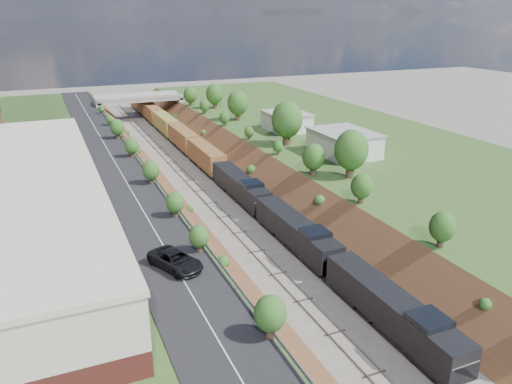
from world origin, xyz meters
The scene contains 16 objects.
platform_left centered at (-33.00, 60.00, 2.50)m, with size 44.00×180.00×5.00m, color #365121.
platform_right centered at (33.00, 60.00, 2.50)m, with size 44.00×180.00×5.00m, color #365121.
embankment_left centered at (-11.00, 60.00, 0.00)m, with size 7.07×180.00×7.07m, color brown.
embankment_right centered at (11.00, 60.00, 0.00)m, with size 7.07×180.00×7.07m, color brown.
rail_left_track centered at (-2.60, 60.00, 0.09)m, with size 1.58×180.00×0.18m, color gray.
rail_right_track centered at (2.60, 60.00, 0.09)m, with size 1.58×180.00×0.18m, color gray.
road centered at (-15.50, 60.00, 5.05)m, with size 8.00×180.00×0.10m, color black.
guardrail centered at (-11.40, 59.80, 5.55)m, with size 0.10×171.00×0.70m.
commercial_building centered at (-28.00, 38.00, 8.51)m, with size 14.30×62.30×7.00m.
overpass centered at (0.00, 122.00, 4.92)m, with size 24.50×8.30×7.40m.
white_building_near centered at (23.50, 52.00, 7.00)m, with size 9.00×12.00×4.00m, color silver.
white_building_far centered at (23.00, 74.00, 6.80)m, with size 8.00×10.00×3.60m, color silver.
tree_right_large centered at (17.00, 40.00, 9.38)m, with size 5.25×5.25×7.61m.
tree_left_crest centered at (-11.80, 20.00, 7.04)m, with size 2.45×2.45×3.55m.
freight_train centered at (2.60, 75.11, 2.65)m, with size 3.14×143.11×4.67m.
suv centered at (-15.55, 21.80, 5.99)m, with size 2.95×6.40×1.78m, color black.
Camera 1 is at (-25.76, -22.27, 29.29)m, focal length 35.00 mm.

